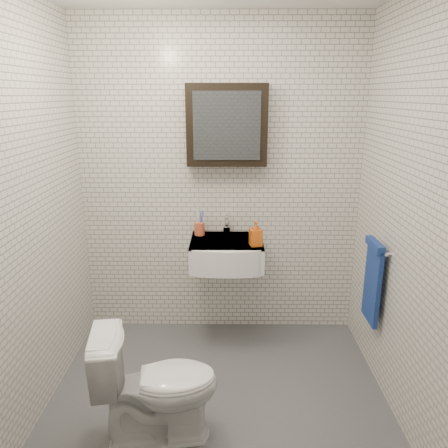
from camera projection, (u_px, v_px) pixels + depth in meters
The scene contains 9 objects.
ground at pixel (218, 402), 2.83m from camera, with size 2.20×2.00×0.01m, color #51535A.
room_shell at pixel (217, 180), 2.42m from camera, with size 2.22×2.02×2.51m.
washbasin at pixel (227, 254), 3.32m from camera, with size 0.55×0.50×0.20m.
faucet at pixel (227, 226), 3.46m from camera, with size 0.06×0.20×0.15m.
mirror_cabinet at pixel (227, 125), 3.24m from camera, with size 0.60×0.15×0.60m.
towel_rail at pixel (373, 278), 2.95m from camera, with size 0.09×0.30×0.58m.
toothbrush_cup at pixel (199, 228), 3.45m from camera, with size 0.11×0.11×0.22m.
soap_bottle at pixel (256, 233), 3.19m from camera, with size 0.08×0.09×0.19m, color #FF521A.
toilet at pixel (157, 384), 2.46m from camera, with size 0.39×0.68×0.70m, color white.
Camera 1 is at (0.06, -2.38, 1.92)m, focal length 35.00 mm.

